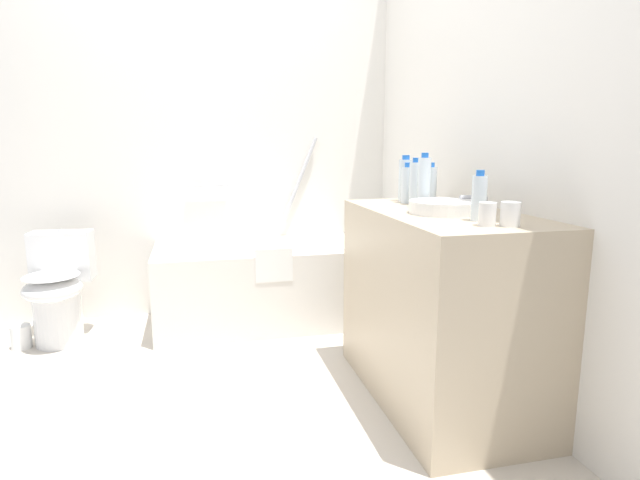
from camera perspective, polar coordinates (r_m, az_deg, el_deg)
ground_plane at (r=2.54m, az=-12.60°, el=-17.13°), size 3.78×3.78×0.00m
wall_back_tiled at (r=3.70m, az=-13.90°, el=11.60°), size 3.12×0.10×2.51m
wall_right_mirror at (r=2.66m, az=18.80°, el=11.83°), size 0.10×3.18×2.51m
bathtub at (r=3.47m, az=-4.26°, el=-4.37°), size 1.60×0.69×1.21m
toilet at (r=3.45m, az=-26.72°, el=-4.88°), size 0.37×0.49×0.66m
vanity_counter at (r=2.45m, az=13.00°, el=-7.13°), size 0.59×1.12×0.87m
sink_basin at (r=2.30m, az=13.49°, el=3.51°), size 0.30×0.30×0.05m
sink_faucet at (r=2.38m, az=17.27°, el=3.75°), size 0.13×0.15×0.08m
water_bottle_0 at (r=2.11m, az=17.03°, el=4.46°), size 0.06×0.06×0.20m
water_bottle_1 at (r=2.59m, az=12.02°, el=5.87°), size 0.06×0.06×0.20m
water_bottle_2 at (r=2.65m, az=9.64°, el=6.02°), size 0.07×0.07×0.20m
water_bottle_3 at (r=2.58m, az=10.44°, el=6.15°), size 0.06×0.06×0.23m
water_bottle_4 at (r=2.74m, az=9.34°, el=6.52°), size 0.07×0.07×0.23m
water_bottle_5 at (r=2.46m, az=11.34°, el=6.22°), size 0.06×0.06×0.25m
drinking_glass_0 at (r=1.99m, az=17.85°, el=2.70°), size 0.06×0.06×0.09m
drinking_glass_1 at (r=2.01m, az=20.12°, el=2.67°), size 0.07×0.07×0.09m
toilet_paper_roll at (r=3.51m, az=-29.85°, el=-9.15°), size 0.11×0.11×0.14m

